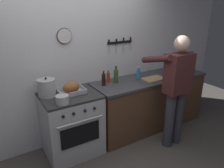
{
  "coord_description": "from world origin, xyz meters",
  "views": [
    {
      "loc": [
        -1.11,
        -1.56,
        2.03
      ],
      "look_at": [
        0.36,
        0.85,
        0.99
      ],
      "focal_mm": 34.39,
      "sensor_mm": 36.0,
      "label": 1
    }
  ],
  "objects": [
    {
      "name": "bottle_olive_oil",
      "position": [
        0.57,
        1.08,
        1.01
      ],
      "size": [
        0.07,
        0.07,
        0.26
      ],
      "color": "#385623",
      "rests_on": "counter_block"
    },
    {
      "name": "stove",
      "position": [
        -0.22,
        0.99,
        0.45
      ],
      "size": [
        0.76,
        0.67,
        0.9
      ],
      "color": "#BCBCC1",
      "rests_on": "ground"
    },
    {
      "name": "person_cook",
      "position": [
        1.15,
        0.39,
        0.95
      ],
      "size": [
        0.51,
        0.63,
        1.66
      ],
      "rotation": [
        0.0,
        0.0,
        1.33
      ],
      "color": "#383842",
      "rests_on": "ground"
    },
    {
      "name": "bottle_dish_soap",
      "position": [
        0.98,
        1.04,
        0.98
      ],
      "size": [
        0.06,
        0.06,
        0.2
      ],
      "color": "#338CCC",
      "rests_on": "counter_block"
    },
    {
      "name": "stock_pot",
      "position": [
        -0.48,
        1.11,
        1.02
      ],
      "size": [
        0.23,
        0.23,
        0.26
      ],
      "color": "#B7B7BC",
      "rests_on": "stove"
    },
    {
      "name": "bottle_soy_sauce",
      "position": [
        0.35,
        1.06,
        0.99
      ],
      "size": [
        0.06,
        0.06,
        0.23
      ],
      "color": "black",
      "rests_on": "counter_block"
    },
    {
      "name": "wall_back",
      "position": [
        0.0,
        1.35,
        1.3
      ],
      "size": [
        6.0,
        0.13,
        2.6
      ],
      "color": "silver",
      "rests_on": "ground"
    },
    {
      "name": "cutting_board",
      "position": [
        1.17,
        0.88,
        0.91
      ],
      "size": [
        0.36,
        0.24,
        0.02
      ],
      "primitive_type": "cube",
      "color": "tan",
      "rests_on": "counter_block"
    },
    {
      "name": "bottle_hot_sauce",
      "position": [
        0.49,
        1.17,
        0.98
      ],
      "size": [
        0.05,
        0.05,
        0.18
      ],
      "color": "red",
      "rests_on": "counter_block"
    },
    {
      "name": "roasting_pan",
      "position": [
        -0.18,
        1.02,
        0.97
      ],
      "size": [
        0.35,
        0.26,
        0.16
      ],
      "color": "#B7B7BC",
      "rests_on": "stove"
    },
    {
      "name": "saucepan",
      "position": [
        -0.39,
        0.77,
        0.95
      ],
      "size": [
        0.16,
        0.16,
        0.11
      ],
      "color": "#B7B7BC",
      "rests_on": "stove"
    },
    {
      "name": "counter_block",
      "position": [
        1.2,
        0.99,
        0.45
      ],
      "size": [
        2.03,
        0.65,
        0.9
      ],
      "color": "brown",
      "rests_on": "ground"
    }
  ]
}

